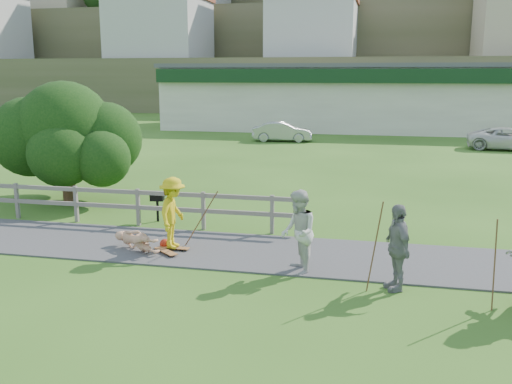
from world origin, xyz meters
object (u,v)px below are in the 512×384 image
at_px(skater_fallen, 137,241).
at_px(car_white, 509,139).
at_px(tree, 66,148).
at_px(spectator_b, 397,247).
at_px(car_silver, 282,132).
at_px(bbq, 158,208).
at_px(spectator_a, 298,232).
at_px(skater_rider, 173,217).

height_order(skater_fallen, car_white, car_white).
height_order(car_white, tree, tree).
height_order(spectator_b, car_silver, spectator_b).
relative_size(spectator_b, car_white, 0.39).
xyz_separation_m(spectator_b, bbq, (-6.92, 4.14, -0.48)).
relative_size(spectator_a, bbq, 2.22).
bearing_deg(bbq, car_white, 45.00).
bearing_deg(spectator_a, skater_rider, -123.39).
height_order(skater_rider, spectator_b, spectator_b).
bearing_deg(skater_rider, car_white, -29.68).
xyz_separation_m(skater_fallen, bbq, (-0.63, 2.91, 0.15)).
relative_size(car_silver, car_white, 0.83).
bearing_deg(skater_rider, car_silver, 2.32).
relative_size(spectator_a, tree, 0.36).
bearing_deg(skater_rider, tree, 49.02).
bearing_deg(car_silver, spectator_b, -171.01).
bearing_deg(skater_rider, spectator_b, -106.08).
distance_m(spectator_b, tree, 12.76).
xyz_separation_m(skater_fallen, spectator_a, (4.18, -0.70, 0.67)).
bearing_deg(car_white, skater_rider, 158.26).
xyz_separation_m(skater_rider, car_white, (12.27, 22.38, -0.25)).
height_order(skater_fallen, spectator_b, spectator_b).
bearing_deg(car_silver, tree, 161.16).
height_order(spectator_a, bbq, spectator_a).
relative_size(spectator_b, bbq, 2.12).
bearing_deg(car_white, skater_fallen, 156.81).
bearing_deg(bbq, skater_rider, -70.56).
distance_m(spectator_a, spectator_b, 2.18).
height_order(spectator_b, car_white, spectator_b).
height_order(skater_rider, bbq, skater_rider).
relative_size(skater_rider, spectator_b, 0.99).
distance_m(spectator_a, tree, 10.67).
xyz_separation_m(skater_fallen, spectator_b, (6.30, -1.23, 0.63)).
bearing_deg(spectator_a, skater_fallen, -117.05).
bearing_deg(skater_fallen, bbq, 42.33).
bearing_deg(skater_fallen, skater_rider, -45.02).
height_order(spectator_b, bbq, spectator_b).
relative_size(skater_rider, bbq, 2.09).
relative_size(tree, bbq, 6.14).
relative_size(car_white, bbq, 5.47).
distance_m(skater_rider, car_silver, 23.81).
bearing_deg(spectator_a, car_silver, 173.12).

